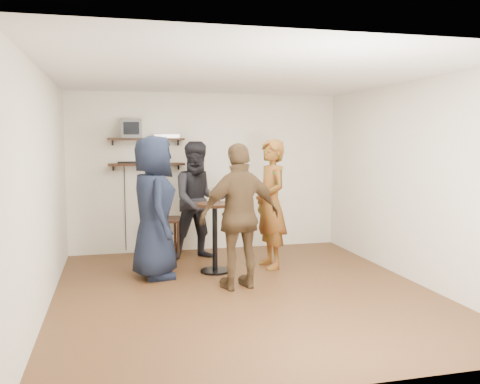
{
  "coord_description": "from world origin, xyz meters",
  "views": [
    {
      "loc": [
        -1.51,
        -5.83,
        1.86
      ],
      "look_at": [
        0.04,
        0.4,
        1.18
      ],
      "focal_mm": 38.0,
      "sensor_mm": 36.0,
      "label": 1
    }
  ],
  "objects_px": {
    "radio": "(153,160)",
    "side_table": "(163,225)",
    "person_plaid": "(271,204)",
    "person_brown": "(240,216)",
    "drinks_table": "(215,228)",
    "person_navy": "(154,207)",
    "crt_monitor": "(131,128)",
    "person_dark": "(199,201)",
    "dvd_deck": "(166,136)"
  },
  "relations": [
    {
      "from": "radio",
      "to": "side_table",
      "type": "relative_size",
      "value": 0.36
    },
    {
      "from": "person_plaid",
      "to": "person_brown",
      "type": "height_order",
      "value": "person_plaid"
    },
    {
      "from": "drinks_table",
      "to": "person_navy",
      "type": "bearing_deg",
      "value": -175.4
    },
    {
      "from": "crt_monitor",
      "to": "person_dark",
      "type": "height_order",
      "value": "crt_monitor"
    },
    {
      "from": "person_dark",
      "to": "person_navy",
      "type": "relative_size",
      "value": 0.96
    },
    {
      "from": "radio",
      "to": "drinks_table",
      "type": "xyz_separation_m",
      "value": [
        0.73,
        -1.38,
        -0.89
      ]
    },
    {
      "from": "person_navy",
      "to": "person_brown",
      "type": "bearing_deg",
      "value": -131.85
    },
    {
      "from": "crt_monitor",
      "to": "dvd_deck",
      "type": "distance_m",
      "value": 0.56
    },
    {
      "from": "dvd_deck",
      "to": "side_table",
      "type": "relative_size",
      "value": 0.65
    },
    {
      "from": "dvd_deck",
      "to": "person_brown",
      "type": "xyz_separation_m",
      "value": [
        0.67,
        -2.21,
        -0.99
      ]
    },
    {
      "from": "crt_monitor",
      "to": "radio",
      "type": "relative_size",
      "value": 1.45
    },
    {
      "from": "person_dark",
      "to": "person_navy",
      "type": "bearing_deg",
      "value": -135.55
    },
    {
      "from": "crt_monitor",
      "to": "person_brown",
      "type": "xyz_separation_m",
      "value": [
        1.22,
        -2.21,
        -1.11
      ]
    },
    {
      "from": "radio",
      "to": "drinks_table",
      "type": "relative_size",
      "value": 0.23
    },
    {
      "from": "person_navy",
      "to": "side_table",
      "type": "bearing_deg",
      "value": -15.69
    },
    {
      "from": "person_dark",
      "to": "person_brown",
      "type": "xyz_separation_m",
      "value": [
        0.24,
        -1.66,
        -0.01
      ]
    },
    {
      "from": "drinks_table",
      "to": "side_table",
      "type": "bearing_deg",
      "value": 118.89
    },
    {
      "from": "crt_monitor",
      "to": "dvd_deck",
      "type": "height_order",
      "value": "crt_monitor"
    },
    {
      "from": "side_table",
      "to": "person_plaid",
      "type": "relative_size",
      "value": 0.33
    },
    {
      "from": "drinks_table",
      "to": "person_navy",
      "type": "distance_m",
      "value": 0.9
    },
    {
      "from": "dvd_deck",
      "to": "radio",
      "type": "height_order",
      "value": "dvd_deck"
    },
    {
      "from": "crt_monitor",
      "to": "dvd_deck",
      "type": "bearing_deg",
      "value": 0.0
    },
    {
      "from": "person_plaid",
      "to": "person_navy",
      "type": "height_order",
      "value": "person_navy"
    },
    {
      "from": "person_navy",
      "to": "person_brown",
      "type": "xyz_separation_m",
      "value": [
        0.99,
        -0.76,
        -0.05
      ]
    },
    {
      "from": "crt_monitor",
      "to": "person_brown",
      "type": "height_order",
      "value": "crt_monitor"
    },
    {
      "from": "side_table",
      "to": "person_navy",
      "type": "bearing_deg",
      "value": -101.1
    },
    {
      "from": "radio",
      "to": "person_navy",
      "type": "xyz_separation_m",
      "value": [
        -0.1,
        -1.45,
        -0.57
      ]
    },
    {
      "from": "crt_monitor",
      "to": "radio",
      "type": "bearing_deg",
      "value": 0.0
    },
    {
      "from": "side_table",
      "to": "person_plaid",
      "type": "height_order",
      "value": "person_plaid"
    },
    {
      "from": "person_plaid",
      "to": "person_navy",
      "type": "xyz_separation_m",
      "value": [
        -1.67,
        -0.14,
        0.02
      ]
    },
    {
      "from": "person_plaid",
      "to": "person_brown",
      "type": "bearing_deg",
      "value": -42.2
    },
    {
      "from": "crt_monitor",
      "to": "side_table",
      "type": "distance_m",
      "value": 1.6
    },
    {
      "from": "crt_monitor",
      "to": "person_plaid",
      "type": "relative_size",
      "value": 0.17
    },
    {
      "from": "crt_monitor",
      "to": "person_plaid",
      "type": "distance_m",
      "value": 2.55
    },
    {
      "from": "side_table",
      "to": "person_brown",
      "type": "xyz_separation_m",
      "value": [
        0.77,
        -1.92,
        0.39
      ]
    },
    {
      "from": "crt_monitor",
      "to": "person_dark",
      "type": "relative_size",
      "value": 0.18
    },
    {
      "from": "crt_monitor",
      "to": "person_plaid",
      "type": "xyz_separation_m",
      "value": [
        1.9,
        -1.31,
        -1.09
      ]
    },
    {
      "from": "crt_monitor",
      "to": "drinks_table",
      "type": "relative_size",
      "value": 0.33
    },
    {
      "from": "person_brown",
      "to": "crt_monitor",
      "type": "bearing_deg",
      "value": -71.95
    },
    {
      "from": "dvd_deck",
      "to": "drinks_table",
      "type": "relative_size",
      "value": 0.41
    },
    {
      "from": "person_brown",
      "to": "side_table",
      "type": "bearing_deg",
      "value": -79.2
    },
    {
      "from": "side_table",
      "to": "drinks_table",
      "type": "height_order",
      "value": "drinks_table"
    },
    {
      "from": "person_plaid",
      "to": "drinks_table",
      "type": "bearing_deg",
      "value": -90.0
    },
    {
      "from": "person_dark",
      "to": "person_brown",
      "type": "height_order",
      "value": "person_dark"
    },
    {
      "from": "radio",
      "to": "drinks_table",
      "type": "distance_m",
      "value": 1.8
    },
    {
      "from": "dvd_deck",
      "to": "person_brown",
      "type": "relative_size",
      "value": 0.22
    },
    {
      "from": "drinks_table",
      "to": "person_plaid",
      "type": "distance_m",
      "value": 0.89
    },
    {
      "from": "side_table",
      "to": "drinks_table",
      "type": "bearing_deg",
      "value": -61.11
    },
    {
      "from": "crt_monitor",
      "to": "side_table",
      "type": "height_order",
      "value": "crt_monitor"
    },
    {
      "from": "side_table",
      "to": "person_navy",
      "type": "relative_size",
      "value": 0.32
    }
  ]
}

